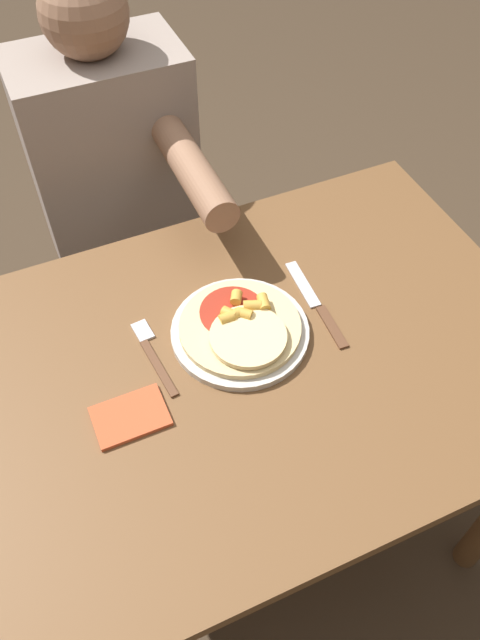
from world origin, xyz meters
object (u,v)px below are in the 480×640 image
(dining_table, at_px, (246,397))
(knife, at_px, (316,304))
(plate, at_px, (240,332))
(fork, at_px, (152,352))
(pizza, at_px, (242,327))
(person_diner, at_px, (119,186))

(dining_table, bearing_deg, knife, 19.46)
(dining_table, height_order, knife, knife)
(plate, xyz_separation_m, knife, (0.16, 0.01, -0.00))
(dining_table, distance_m, knife, 0.22)
(plate, distance_m, knife, 0.16)
(fork, bearing_deg, pizza, -9.75)
(pizza, height_order, knife, pizza)
(fork, relative_size, knife, 0.80)
(knife, relative_size, person_diner, 0.19)
(pizza, distance_m, person_diner, 0.59)
(pizza, height_order, fork, pizza)
(plate, height_order, pizza, pizza)
(plate, relative_size, pizza, 1.14)
(pizza, xyz_separation_m, knife, (0.16, 0.01, -0.02))
(knife, bearing_deg, plate, -177.82)
(plate, distance_m, person_diner, 0.58)
(plate, distance_m, pizza, 0.02)
(plate, bearing_deg, fork, 171.51)
(plate, relative_size, fork, 1.40)
(plate, bearing_deg, person_diner, 96.17)
(dining_table, bearing_deg, plate, 77.90)
(dining_table, xyz_separation_m, pizza, (0.01, 0.05, 0.15))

